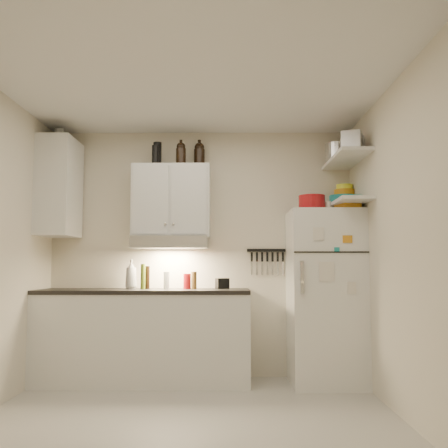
{
  "coord_description": "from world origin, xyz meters",
  "views": [
    {
      "loc": [
        0.29,
        -3.82,
        1.14
      ],
      "look_at": [
        0.25,
        0.9,
        1.55
      ],
      "focal_mm": 40.0,
      "sensor_mm": 36.0,
      "label": 1
    }
  ],
  "objects": [
    {
      "name": "side_cabinet",
      "position": [
        -1.44,
        1.2,
        1.95
      ],
      "size": [
        0.33,
        0.55,
        1.0
      ],
      "primitive_type": "cube",
      "color": "white",
      "rests_on": "left_wall"
    },
    {
      "name": "shelf_hi",
      "position": [
        1.45,
        1.02,
        2.2
      ],
      "size": [
        0.3,
        0.95,
        0.03
      ],
      "primitive_type": "cube",
      "color": "white",
      "rests_on": "right_wall"
    },
    {
      "name": "vinegar_bottle",
      "position": [
        -0.53,
        1.27,
        1.04
      ],
      "size": [
        0.06,
        0.06,
        0.23
      ],
      "primitive_type": "cylinder",
      "rotation": [
        0.0,
        0.0,
        -0.23
      ],
      "color": "black",
      "rests_on": "countertop"
    },
    {
      "name": "countertop",
      "position": [
        -0.55,
        1.2,
        0.9
      ],
      "size": [
        2.1,
        0.62,
        0.04
      ],
      "primitive_type": "cube",
      "color": "black",
      "rests_on": "base_cabinet"
    },
    {
      "name": "range_hood",
      "position": [
        -0.3,
        1.27,
        1.39
      ],
      "size": [
        0.76,
        0.46,
        0.12
      ],
      "primitive_type": "cube",
      "color": "silver",
      "rests_on": "back_wall"
    },
    {
      "name": "right_wall",
      "position": [
        1.61,
        0.0,
        1.3
      ],
      "size": [
        0.02,
        3.0,
        2.6
      ],
      "primitive_type": "cube",
      "color": "beige",
      "rests_on": "ground"
    },
    {
      "name": "fridge",
      "position": [
        1.25,
        1.16,
        0.85
      ],
      "size": [
        0.7,
        0.68,
        1.7
      ],
      "primitive_type": "cube",
      "color": "white",
      "rests_on": "floor"
    },
    {
      "name": "plates",
      "position": [
        1.5,
        1.03,
        1.8
      ],
      "size": [
        0.31,
        0.31,
        0.06
      ],
      "primitive_type": "cylinder",
      "rotation": [
        0.0,
        0.0,
        0.36
      ],
      "color": "teal",
      "rests_on": "shelf_lo"
    },
    {
      "name": "upper_cabinet",
      "position": [
        -0.3,
        1.33,
        1.83
      ],
      "size": [
        0.8,
        0.33,
        0.75
      ],
      "primitive_type": "cube",
      "color": "white",
      "rests_on": "back_wall"
    },
    {
      "name": "tin_b",
      "position": [
        1.44,
        0.72,
        2.3
      ],
      "size": [
        0.23,
        0.23,
        0.17
      ],
      "primitive_type": "cube",
      "rotation": [
        0.0,
        0.0,
        -0.39
      ],
      "color": "#AAAAAD",
      "rests_on": "shelf_hi"
    },
    {
      "name": "knife_strip",
      "position": [
        0.7,
        1.49,
        1.32
      ],
      "size": [
        0.42,
        0.02,
        0.03
      ],
      "primitive_type": "cube",
      "color": "black",
      "rests_on": "back_wall"
    },
    {
      "name": "dutch_oven",
      "position": [
        1.12,
        1.11,
        1.78
      ],
      "size": [
        0.35,
        0.35,
        0.15
      ],
      "primitive_type": "cylinder",
      "rotation": [
        0.0,
        0.0,
        -0.43
      ],
      "color": "maroon",
      "rests_on": "fridge"
    },
    {
      "name": "growler_b",
      "position": [
        -0.02,
        1.4,
        2.34
      ],
      "size": [
        0.13,
        0.13,
        0.27
      ],
      "primitive_type": null,
      "rotation": [
        0.0,
        0.0,
        -0.09
      ],
      "color": "black",
      "rests_on": "upper_cabinet"
    },
    {
      "name": "pepper_mill",
      "position": [
        -0.06,
        1.23,
        1.01
      ],
      "size": [
        0.06,
        0.06,
        0.18
      ],
      "primitive_type": "cylinder",
      "rotation": [
        0.0,
        0.0,
        0.18
      ],
      "color": "brown",
      "rests_on": "countertop"
    },
    {
      "name": "caddy",
      "position": [
        0.23,
        1.33,
        0.97
      ],
      "size": [
        0.15,
        0.13,
        0.11
      ],
      "primitive_type": "cube",
      "rotation": [
        0.0,
        0.0,
        0.39
      ],
      "color": "black",
      "rests_on": "countertop"
    },
    {
      "name": "spice_jar",
      "position": [
        1.28,
        1.08,
        1.75
      ],
      "size": [
        0.06,
        0.06,
        0.09
      ],
      "primitive_type": "cylinder",
      "rotation": [
        0.0,
        0.0,
        -0.15
      ],
      "color": "silver",
      "rests_on": "fridge"
    },
    {
      "name": "soap_bottle",
      "position": [
        -0.71,
        1.32,
        1.09
      ],
      "size": [
        0.14,
        0.14,
        0.33
      ],
      "primitive_type": "imported",
      "rotation": [
        0.0,
        0.0,
        0.13
      ],
      "color": "white",
      "rests_on": "countertop"
    },
    {
      "name": "oil_bottle",
      "position": [
        -0.57,
        1.2,
        1.05
      ],
      "size": [
        0.06,
        0.06,
        0.25
      ],
      "primitive_type": "cylinder",
      "rotation": [
        0.0,
        0.0,
        0.4
      ],
      "color": "#506318",
      "rests_on": "countertop"
    },
    {
      "name": "floor",
      "position": [
        0.0,
        0.0,
        -0.01
      ],
      "size": [
        3.2,
        3.0,
        0.02
      ],
      "primitive_type": "cube",
      "color": "#B4AFA6",
      "rests_on": "ground"
    },
    {
      "name": "bowl_orange",
      "position": [
        1.51,
        1.37,
        1.92
      ],
      "size": [
        0.22,
        0.22,
        0.07
      ],
      "primitive_type": "cylinder",
      "color": "orange",
      "rests_on": "bowl_teal"
    },
    {
      "name": "bowl_yellow",
      "position": [
        1.51,
        1.37,
        1.98
      ],
      "size": [
        0.17,
        0.17,
        0.05
      ],
      "primitive_type": "cylinder",
      "color": "#F5F82B",
      "rests_on": "bowl_orange"
    },
    {
      "name": "clear_bottle",
      "position": [
        -0.33,
        1.22,
        1.01
      ],
      "size": [
        0.07,
        0.07,
        0.17
      ],
      "primitive_type": "cylinder",
      "rotation": [
        0.0,
        0.0,
        0.22
      ],
      "color": "silver",
      "rests_on": "countertop"
    },
    {
      "name": "stock_pot",
      "position": [
        1.43,
        1.26,
        2.31
      ],
      "size": [
        0.28,
        0.28,
        0.2
      ],
      "primitive_type": "cylinder",
      "rotation": [
        0.0,
        0.0,
        0.02
      ],
      "color": "silver",
      "rests_on": "shelf_hi"
    },
    {
      "name": "side_jar",
      "position": [
        -1.49,
        1.29,
        2.52
      ],
      "size": [
        0.12,
        0.12,
        0.14
      ],
      "primitive_type": "cylinder",
      "rotation": [
        0.0,
        0.0,
        0.15
      ],
      "color": "silver",
      "rests_on": "side_cabinet"
    },
    {
      "name": "growler_a",
      "position": [
        -0.2,
        1.27,
        2.32
      ],
      "size": [
        0.1,
        0.1,
        0.24
      ],
      "primitive_type": null,
      "rotation": [
        0.0,
        0.0,
        0.01
      ],
      "color": "black",
      "rests_on": "upper_cabinet"
    },
    {
      "name": "book_stack",
      "position": [
        1.44,
        0.97,
        1.74
      ],
      "size": [
        0.23,
        0.26,
        0.08
      ],
      "primitive_type": "cube",
      "rotation": [
        0.0,
        0.0,
        0.23
      ],
      "color": "orange",
      "rests_on": "fridge"
    },
    {
      "name": "base_cabinet",
      "position": [
        -0.55,
        1.2,
        0.44
      ],
      "size": [
        2.1,
        0.6,
        0.88
      ],
      "primitive_type": "cube",
      "color": "white",
      "rests_on": "floor"
    },
    {
      "name": "back_wall",
      "position": [
        0.0,
        1.51,
        1.3
      ],
      "size": [
        3.2,
        0.02,
        2.6
      ],
      "primitive_type": "cube",
      "color": "beige",
      "rests_on": "ground"
    },
    {
      "name": "tin_a",
      "position": [
        1.5,
        0.96,
        2.31
      ],
      "size": [
        0.19,
        0.17,
        0.19
      ],
      "primitive_type": "cube",
      "rotation": [
        0.0,
        0.0,
        0.0
      ],
      "color": "#AAAAAD",
      "rests_on": "shelf_hi"
    },
    {
      "name": "thermos_a",
      "position": [
        -0.46,
        1.33,
        2.33
      ],
      "size": [
        0.11,
        0.11,
        0.25
      ],
      "primitive_type": "cylinder",
      "rotation": [
        0.0,
        0.0,
        -0.25
      ],
      "color": "black",
      "rests_on": "upper_cabinet"
    },
    {
      "name": "thermos_b",
      "position": [
        -0.47,
        1.29,
        2.3
      ],
      "size": [
        0.08,
        0.08,
        0.21
      ],
      "primitive_type": "cylinder",
      "rotation": [
        0.0,
        0.0,
        0.15
      ],
      "color": "black",
      "rests_on": "upper_cabinet"
    },
    {
      "name": "shelf_lo",
      "position": [
        1.45,
        1.02,
        1.76
      ],
      "size": [
        0.3,
        0.95,
        0.03
      ],
      "primitive_type": "cube",
      "color": "white",
      "rests_on": "right_wall"
    },
    {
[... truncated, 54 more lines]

